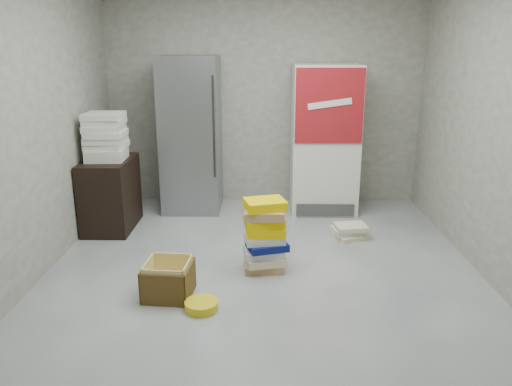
{
  "coord_description": "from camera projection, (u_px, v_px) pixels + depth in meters",
  "views": [
    {
      "loc": [
        0.01,
        -3.97,
        2.03
      ],
      "look_at": [
        -0.07,
        0.7,
        0.63
      ],
      "focal_mm": 35.0,
      "sensor_mm": 36.0,
      "label": 1
    }
  ],
  "objects": [
    {
      "name": "steel_fridge",
      "position": [
        191.0,
        135.0,
        6.17
      ],
      "size": [
        0.7,
        0.72,
        1.9
      ],
      "color": "gray",
      "rests_on": "ground"
    },
    {
      "name": "bucket_lid",
      "position": [
        202.0,
        305.0,
        3.96
      ],
      "size": [
        0.33,
        0.33,
        0.07
      ],
      "primitive_type": "cylinder",
      "rotation": [
        0.0,
        0.0,
        -0.28
      ],
      "color": "yellow",
      "rests_on": "ground"
    },
    {
      "name": "coke_cooler",
      "position": [
        324.0,
        139.0,
        6.15
      ],
      "size": [
        0.8,
        0.73,
        1.8
      ],
      "color": "silver",
      "rests_on": "ground"
    },
    {
      "name": "wood_shelf",
      "position": [
        111.0,
        194.0,
        5.64
      ],
      "size": [
        0.5,
        0.8,
        0.8
      ],
      "primitive_type": "cube",
      "color": "black",
      "rests_on": "ground"
    },
    {
      "name": "ground",
      "position": [
        263.0,
        285.0,
        4.38
      ],
      "size": [
        5.0,
        5.0,
        0.0
      ],
      "primitive_type": "plane",
      "color": "#AFAFAB",
      "rests_on": "ground"
    },
    {
      "name": "room_shell",
      "position": [
        263.0,
        75.0,
        3.87
      ],
      "size": [
        4.04,
        5.04,
        2.82
      ],
      "color": "#AAA599",
      "rests_on": "ground"
    },
    {
      "name": "phonebook_stack_side",
      "position": [
        350.0,
        231.0,
        5.43
      ],
      "size": [
        0.41,
        0.38,
        0.15
      ],
      "rotation": [
        0.0,
        0.0,
        0.31
      ],
      "color": "beige",
      "rests_on": "ground"
    },
    {
      "name": "supply_box_stack",
      "position": [
        106.0,
        136.0,
        5.44
      ],
      "size": [
        0.43,
        0.44,
        0.52
      ],
      "color": "white",
      "rests_on": "wood_shelf"
    },
    {
      "name": "cardboard_box",
      "position": [
        168.0,
        282.0,
        4.16
      ],
      "size": [
        0.41,
        0.41,
        0.31
      ],
      "rotation": [
        0.0,
        0.0,
        -0.08
      ],
      "color": "yellow",
      "rests_on": "ground"
    },
    {
      "name": "phonebook_stack_main",
      "position": [
        265.0,
        236.0,
        4.57
      ],
      "size": [
        0.44,
        0.39,
        0.68
      ],
      "rotation": [
        0.0,
        0.0,
        0.15
      ],
      "color": "tan",
      "rests_on": "ground"
    }
  ]
}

